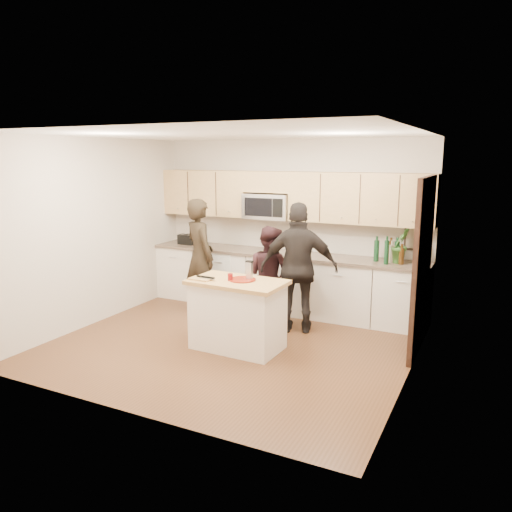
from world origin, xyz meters
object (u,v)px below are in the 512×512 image
at_px(woman_left, 200,257).
at_px(woman_right, 299,268).
at_px(island, 238,314).
at_px(toaster, 187,239).
at_px(woman_center, 269,276).

distance_m(woman_left, woman_right, 1.70).
relative_size(island, woman_right, 0.67).
relative_size(toaster, woman_left, 0.16).
relative_size(woman_left, woman_right, 0.99).
xyz_separation_m(woman_center, woman_right, (0.50, -0.12, 0.18)).
relative_size(woman_left, woman_center, 1.24).
bearing_deg(woman_left, woman_right, -151.73).
distance_m(island, toaster, 2.66).
height_order(woman_left, woman_center, woman_left).
bearing_deg(toaster, woman_right, -18.62).
xyz_separation_m(island, woman_right, (0.46, 0.94, 0.46)).
relative_size(toaster, woman_right, 0.15).
xyz_separation_m(toaster, woman_center, (1.88, -0.68, -0.29)).
xyz_separation_m(island, woman_left, (-1.23, 1.07, 0.45)).
bearing_deg(woman_left, woman_center, -147.84).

